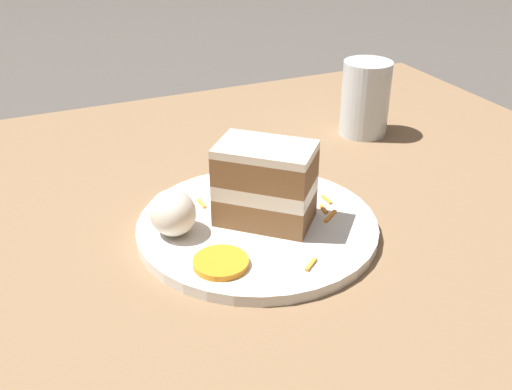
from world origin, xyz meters
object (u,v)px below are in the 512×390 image
object	(u,v)px
cream_dollop	(173,213)
drinking_glass	(365,103)
orange_garnish	(221,263)
plate	(256,225)
cake_slice	(263,182)

from	to	relation	value
cream_dollop	drinking_glass	size ratio (longest dim) A/B	0.49
orange_garnish	cream_dollop	bearing A→B (deg)	-162.87
plate	cake_slice	xyz separation A→B (m)	(-0.00, 0.01, 0.05)
orange_garnish	drinking_glass	bearing A→B (deg)	127.38
cream_dollop	drinking_glass	xyz separation A→B (m)	(-0.18, 0.36, 0.01)
cream_dollop	cake_slice	bearing A→B (deg)	83.42
plate	orange_garnish	world-z (taller)	orange_garnish
plate	orange_garnish	size ratio (longest dim) A/B	4.80
cream_dollop	orange_garnish	world-z (taller)	cream_dollop
plate	cream_dollop	bearing A→B (deg)	-97.84
orange_garnish	drinking_glass	size ratio (longest dim) A/B	0.50
cream_dollop	orange_garnish	bearing A→B (deg)	17.13
plate	cake_slice	bearing A→B (deg)	95.91
cake_slice	cream_dollop	xyz separation A→B (m)	(-0.01, -0.10, -0.02)
cake_slice	drinking_glass	xyz separation A→B (m)	(-0.19, 0.25, -0.01)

